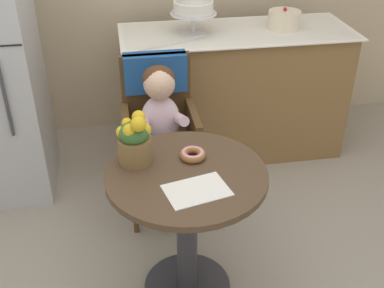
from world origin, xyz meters
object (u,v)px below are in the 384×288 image
at_px(wicker_chair, 158,111).
at_px(flower_vase, 135,140).
at_px(tiered_cake_stand, 193,5).
at_px(cafe_table, 187,210).
at_px(seated_child, 161,118).
at_px(donut_front, 193,154).
at_px(round_layer_cake, 284,20).

distance_m(wicker_chair, flower_vase, 0.67).
xyz_separation_m(flower_vase, tiered_cake_stand, (0.46, 1.18, 0.25)).
xyz_separation_m(cafe_table, flower_vase, (-0.21, 0.12, 0.33)).
distance_m(seated_child, donut_front, 0.49).
bearing_deg(donut_front, seated_child, 100.94).
bearing_deg(flower_vase, tiered_cake_stand, 68.48).
xyz_separation_m(donut_front, tiered_cake_stand, (0.21, 1.19, 0.34)).
bearing_deg(flower_vase, round_layer_cake, 47.68).
height_order(cafe_table, round_layer_cake, round_layer_cake).
relative_size(wicker_chair, tiered_cake_stand, 3.18).
bearing_deg(wicker_chair, donut_front, -82.77).
xyz_separation_m(donut_front, flower_vase, (-0.26, 0.01, 0.10)).
height_order(wicker_chair, donut_front, wicker_chair).
distance_m(tiered_cake_stand, round_layer_cake, 0.63).
relative_size(cafe_table, round_layer_cake, 3.36).
relative_size(wicker_chair, round_layer_cake, 4.45).
bearing_deg(seated_child, donut_front, -79.06).
bearing_deg(cafe_table, seated_child, 94.55).
bearing_deg(tiered_cake_stand, cafe_table, -101.02).
height_order(seated_child, flower_vase, flower_vase).
distance_m(wicker_chair, donut_front, 0.65).
bearing_deg(wicker_chair, tiered_cake_stand, 60.49).
distance_m(cafe_table, tiered_cake_stand, 1.44).
bearing_deg(round_layer_cake, donut_front, -124.46).
bearing_deg(flower_vase, seated_child, 70.65).
height_order(donut_front, flower_vase, flower_vase).
bearing_deg(wicker_chair, flower_vase, -105.84).
height_order(flower_vase, tiered_cake_stand, tiered_cake_stand).
bearing_deg(cafe_table, flower_vase, 149.83).
xyz_separation_m(cafe_table, wicker_chair, (-0.05, 0.75, 0.13)).
bearing_deg(tiered_cake_stand, round_layer_cake, 1.00).
height_order(flower_vase, round_layer_cake, round_layer_cake).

